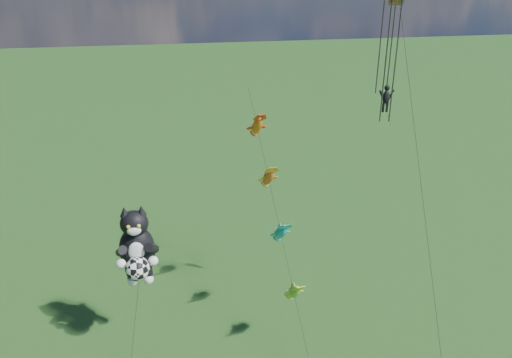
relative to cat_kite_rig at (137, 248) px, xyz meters
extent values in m
cylinder|color=black|center=(-0.53, -1.27, -4.96)|extent=(1.11, 2.51, 5.77)
ellipsoid|color=black|center=(0.00, 0.29, -0.33)|extent=(2.95, 2.70, 3.50)
ellipsoid|color=black|center=(0.00, 0.18, 1.75)|extent=(2.34, 2.24, 1.77)
cone|color=black|center=(-0.55, 0.18, 2.68)|extent=(0.79, 0.79, 0.66)
cone|color=black|center=(0.55, 0.18, 2.68)|extent=(0.79, 0.79, 0.66)
ellipsoid|color=white|center=(0.00, -0.53, 1.59)|extent=(1.02, 0.76, 0.63)
ellipsoid|color=white|center=(0.00, -0.53, 0.00)|extent=(1.17, 0.78, 1.44)
sphere|color=gold|center=(-0.33, -0.61, 1.95)|extent=(0.26, 0.26, 0.26)
sphere|color=gold|center=(0.33, -0.61, 1.95)|extent=(0.26, 0.26, 0.26)
sphere|color=white|center=(-1.04, -0.86, -0.60)|extent=(0.66, 0.66, 0.66)
sphere|color=white|center=(1.04, -0.86, -0.60)|extent=(0.66, 0.66, 0.66)
sphere|color=white|center=(-0.55, 0.13, -2.68)|extent=(0.70, 0.70, 0.70)
sphere|color=white|center=(0.55, 0.13, -2.68)|extent=(0.70, 0.70, 0.70)
sphere|color=white|center=(0.00, -1.19, -0.88)|extent=(1.61, 1.61, 1.61)
cylinder|color=black|center=(9.94, 1.09, 0.35)|extent=(1.70, 15.75, 16.39)
ellipsoid|color=green|center=(10.30, -2.37, -3.25)|extent=(0.95, 2.13, 2.10)
ellipsoid|color=#1975BF|center=(9.99, 0.56, -0.19)|extent=(0.95, 2.13, 2.10)
ellipsoid|color=red|center=(9.68, 3.50, 2.86)|extent=(0.95, 2.13, 2.10)
ellipsoid|color=orange|center=(9.37, 6.43, 5.92)|extent=(0.95, 2.13, 2.10)
cylinder|color=black|center=(16.75, -5.99, 5.01)|extent=(1.31, 17.05, 25.69)
cube|color=#249355|center=(16.43, -0.50, 15.43)|extent=(0.94, 0.68, 0.58)
cylinder|color=black|center=(16.13, -0.50, 11.64)|extent=(0.08, 0.08, 7.58)
cylinder|color=black|center=(16.73, -0.50, 11.64)|extent=(0.08, 0.08, 7.58)
cylinder|color=black|center=(17.02, 2.52, 12.78)|extent=(0.08, 0.08, 7.76)
cylinder|color=black|center=(17.76, 2.52, 12.78)|extent=(0.08, 0.08, 7.76)
camera|label=1|loc=(2.63, -29.56, 17.62)|focal=35.00mm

